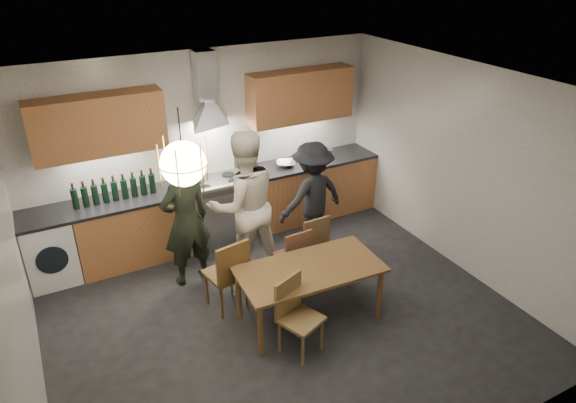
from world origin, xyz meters
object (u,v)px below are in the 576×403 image
person_right (312,196)px  stock_pot (326,154)px  dining_table (310,274)px  wine_bottles (114,188)px  chair_back_left (229,271)px  person_mid (244,205)px  mixing_bowl (286,164)px  person_left (186,221)px  chair_front (295,310)px

person_right → stock_pot: bearing=-139.2°
dining_table → wine_bottles: size_ratio=1.57×
wine_bottles → chair_back_left: bearing=-61.8°
person_mid → wine_bottles: size_ratio=1.85×
person_right → wine_bottles: size_ratio=1.48×
stock_pot → chair_back_left: bearing=-145.0°
mixing_bowl → wine_bottles: size_ratio=0.27×
person_left → dining_table: bearing=116.5°
chair_front → person_right: person_right is taller
stock_pot → mixing_bowl: bearing=179.0°
stock_pot → wine_bottles: (-3.07, 0.04, 0.10)m
person_right → wine_bottles: person_right is taller
person_mid → person_right: (1.06, 0.16, -0.19)m
chair_back_left → person_mid: bearing=-136.1°
chair_back_left → person_right: 1.75m
person_mid → person_right: person_mid is taller
person_mid → stock_pot: (1.74, 0.91, 0.02)m
chair_back_left → person_left: (-0.22, 0.78, 0.32)m
chair_back_left → wine_bottles: size_ratio=0.90×
chair_back_left → person_mid: 0.90m
dining_table → chair_back_left: 0.91m
dining_table → stock_pot: 2.60m
dining_table → person_left: 1.64m
person_mid → stock_pot: person_mid is taller
person_right → chair_front: bearing=48.1°
dining_table → wine_bottles: 2.70m
mixing_bowl → stock_pot: size_ratio=1.51×
dining_table → chair_back_left: (-0.72, 0.54, -0.06)m
person_mid → stock_pot: 1.97m
person_left → mixing_bowl: (1.75, 0.79, 0.09)m
dining_table → wine_bottles: wine_bottles is taller
person_mid → person_right: size_ratio=1.25×
person_left → person_mid: size_ratio=0.89×
person_left → mixing_bowl: size_ratio=6.01×
dining_table → mixing_bowl: (0.81, 2.11, 0.35)m
chair_front → stock_pot: stock_pot is taller
stock_pot → wine_bottles: size_ratio=0.18×
person_left → stock_pot: 2.56m
chair_back_left → mixing_bowl: mixing_bowl is taller
chair_back_left → stock_pot: size_ratio=4.91×
dining_table → person_right: (0.81, 1.34, 0.17)m
wine_bottles → chair_front: bearing=-64.2°
person_mid → mixing_bowl: bearing=-137.7°
person_right → mixing_bowl: person_right is taller
chair_front → person_right: bearing=33.6°
person_mid → wine_bottles: bearing=-34.6°
chair_front → person_left: person_left is taller
person_mid → person_left: bearing=-10.0°
dining_table → person_left: (-0.94, 1.32, 0.26)m
person_left → mixing_bowl: 1.93m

